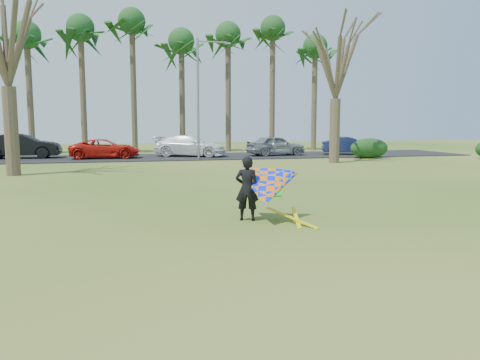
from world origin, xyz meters
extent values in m
plane|color=#215412|center=(0.00, 0.00, 0.00)|extent=(100.00, 100.00, 0.00)
cube|color=black|center=(0.00, 25.00, 0.03)|extent=(46.00, 7.00, 0.06)
cylinder|color=brown|center=(-10.00, 31.00, 4.50)|extent=(0.48, 0.48, 9.00)
ellipsoid|color=#1B4B1E|center=(-10.00, 31.00, 9.30)|extent=(4.84, 4.84, 3.08)
cylinder|color=brown|center=(-6.00, 31.00, 4.85)|extent=(0.48, 0.48, 9.70)
ellipsoid|color=#1B4D20|center=(-6.00, 31.00, 10.00)|extent=(4.84, 4.84, 3.08)
cylinder|color=brown|center=(-2.00, 31.00, 5.20)|extent=(0.48, 0.48, 10.40)
ellipsoid|color=#1B491A|center=(-2.00, 31.00, 10.70)|extent=(4.84, 4.84, 3.08)
cylinder|color=#48382B|center=(2.00, 31.00, 4.50)|extent=(0.48, 0.48, 9.00)
ellipsoid|color=#1D4B1A|center=(2.00, 31.00, 9.30)|extent=(4.84, 4.84, 3.08)
cylinder|color=brown|center=(6.00, 31.00, 4.85)|extent=(0.48, 0.48, 9.70)
ellipsoid|color=#1A4719|center=(6.00, 31.00, 10.00)|extent=(4.84, 4.84, 3.08)
cylinder|color=brown|center=(10.00, 31.00, 5.20)|extent=(0.48, 0.48, 10.40)
ellipsoid|color=#1B4819|center=(10.00, 31.00, 10.70)|extent=(4.84, 4.84, 3.08)
cylinder|color=#4A3D2C|center=(14.00, 31.00, 4.50)|extent=(0.48, 0.48, 9.00)
ellipsoid|color=#174319|center=(14.00, 31.00, 9.30)|extent=(4.84, 4.84, 3.08)
cylinder|color=#473B2B|center=(-8.00, 15.00, 2.10)|extent=(0.64, 0.64, 4.20)
cylinder|color=#4C3E2D|center=(10.00, 18.00, 1.99)|extent=(0.64, 0.64, 3.99)
cylinder|color=gray|center=(2.00, 22.00, 4.00)|extent=(0.16, 0.16, 8.00)
cylinder|color=gray|center=(3.00, 22.00, 7.80)|extent=(2.00, 0.10, 0.10)
cube|color=gray|center=(4.00, 22.00, 7.75)|extent=(0.40, 0.18, 0.12)
ellipsoid|color=#173C16|center=(14.03, 20.87, 0.71)|extent=(2.86, 1.30, 1.43)
imported|color=black|center=(-9.77, 25.87, 0.90)|extent=(5.14, 1.83, 1.69)
imported|color=red|center=(-4.16, 24.50, 0.72)|extent=(4.79, 2.25, 1.33)
imported|color=white|center=(1.84, 24.97, 0.83)|extent=(5.70, 4.17, 1.53)
imported|color=gray|center=(8.24, 24.47, 0.81)|extent=(4.60, 2.31, 1.50)
imported|color=navy|center=(14.11, 24.17, 0.74)|extent=(4.39, 2.73, 1.37)
imported|color=black|center=(0.27, 2.33, 0.83)|extent=(0.71, 0.59, 1.66)
cone|color=#052AFF|center=(0.72, 2.08, 0.85)|extent=(2.13, 2.39, 2.02)
cube|color=#0CBF19|center=(0.84, 2.00, 0.80)|extent=(0.62, 0.60, 0.24)
cube|color=yellow|center=(1.27, 1.73, 0.01)|extent=(0.85, 1.66, 0.28)
cube|color=yellow|center=(1.47, 1.93, 0.01)|extent=(0.56, 1.76, 0.22)
camera|label=1|loc=(-2.72, -9.18, 2.52)|focal=35.00mm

